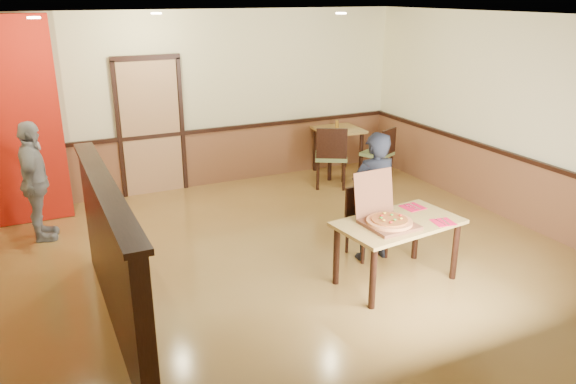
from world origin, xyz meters
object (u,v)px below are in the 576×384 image
(diner_chair, at_px, (365,219))
(side_table, at_px, (338,139))
(passerby, at_px, (35,182))
(pizza_box, at_px, (386,219))
(main_table, at_px, (398,230))
(side_chair_left, at_px, (331,154))
(diner, at_px, (373,197))
(side_chair_right, at_px, (381,152))
(condiment, at_px, (337,124))

(diner_chair, distance_m, side_table, 3.24)
(passerby, relative_size, pizza_box, 2.55)
(main_table, bearing_deg, side_table, 62.39)
(passerby, xyz_separation_m, pizza_box, (3.30, -2.93, 0.01))
(side_chair_left, bearing_deg, main_table, 102.43)
(passerby, bearing_deg, pizza_box, -123.39)
(side_table, relative_size, diner, 0.52)
(main_table, distance_m, side_chair_right, 3.62)
(side_chair_left, distance_m, side_chair_right, 0.97)
(side_table, height_order, diner, diner)
(diner_chair, height_order, side_chair_right, side_chair_right)
(pizza_box, bearing_deg, main_table, 2.49)
(diner_chair, height_order, passerby, passerby)
(main_table, relative_size, pizza_box, 2.33)
(main_table, xyz_separation_m, passerby, (-3.47, 2.92, 0.17))
(pizza_box, bearing_deg, side_chair_right, 53.45)
(side_chair_left, bearing_deg, diner_chair, 98.95)
(diner_chair, relative_size, condiment, 6.12)
(diner_chair, xyz_separation_m, condiment, (1.34, 3.00, 0.42))
(diner_chair, xyz_separation_m, side_chair_left, (0.86, 2.33, 0.10))
(side_chair_right, relative_size, diner, 0.58)
(main_table, distance_m, side_table, 3.96)
(side_chair_left, bearing_deg, side_table, -99.17)
(pizza_box, bearing_deg, side_chair_left, 67.56)
(side_table, distance_m, passerby, 4.95)
(main_table, distance_m, side_chair_left, 3.22)
(main_table, relative_size, diner, 0.91)
(main_table, bearing_deg, pizza_box, 178.66)
(main_table, relative_size, side_table, 1.75)
(side_table, bearing_deg, main_table, -110.90)
(main_table, xyz_separation_m, diner, (0.08, 0.61, 0.17))
(main_table, distance_m, passerby, 4.54)
(side_chair_left, bearing_deg, passerby, 31.28)
(side_table, distance_m, diner, 3.37)
(diner, distance_m, passerby, 4.23)
(main_table, bearing_deg, side_chair_left, 66.58)
(side_chair_right, xyz_separation_m, condiment, (-0.48, 0.66, 0.39))
(side_table, distance_m, condiment, 0.25)
(pizza_box, xyz_separation_m, condiment, (1.58, 3.76, 0.09))
(side_chair_right, relative_size, side_table, 1.11)
(diner_chair, bearing_deg, main_table, -96.85)
(side_table, height_order, pizza_box, pizza_box)
(main_table, bearing_deg, diner, 75.85)
(diner_chair, height_order, diner, diner)
(diner_chair, bearing_deg, side_table, 63.84)
(side_chair_left, xyz_separation_m, condiment, (0.48, 0.67, 0.32))
(main_table, distance_m, condiment, 4.01)
(condiment, bearing_deg, diner_chair, -114.11)
(side_chair_left, bearing_deg, pizza_box, 99.57)
(diner_chair, distance_m, side_chair_right, 2.96)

